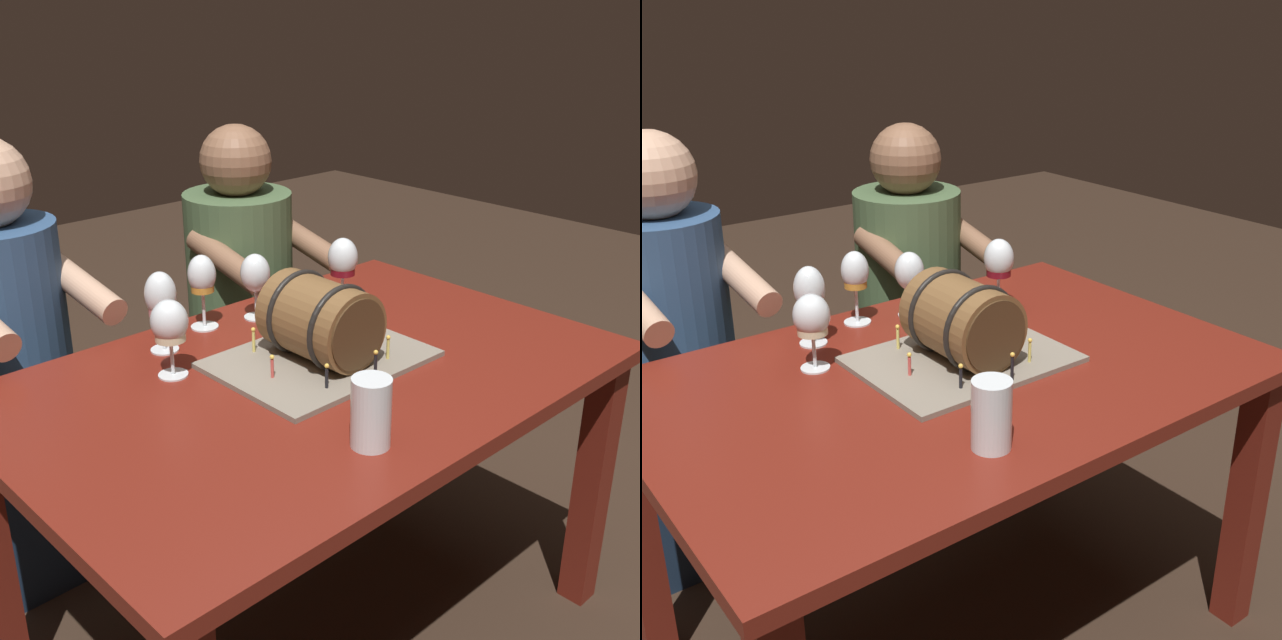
{
  "view_description": "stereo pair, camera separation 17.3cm",
  "coord_description": "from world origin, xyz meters",
  "views": [
    {
      "loc": [
        -1.06,
        -1.15,
        1.49
      ],
      "look_at": [
        0.04,
        0.02,
        0.83
      ],
      "focal_mm": 44.91,
      "sensor_mm": 36.0,
      "label": 1
    },
    {
      "loc": [
        -0.93,
        -1.26,
        1.49
      ],
      "look_at": [
        0.04,
        0.02,
        0.83
      ],
      "focal_mm": 44.91,
      "sensor_mm": 36.0,
      "label": 2
    }
  ],
  "objects": [
    {
      "name": "barrel_cake",
      "position": [
        0.04,
        0.02,
        0.82
      ],
      "size": [
        0.45,
        0.34,
        0.2
      ],
      "color": "gray",
      "rests_on": "dining_table"
    },
    {
      "name": "wine_glass_empty",
      "position": [
        0.1,
        0.32,
        0.85
      ],
      "size": [
        0.07,
        0.07,
        0.17
      ],
      "color": "white",
      "rests_on": "dining_table"
    },
    {
      "name": "wine_glass_rose",
      "position": [
        -0.17,
        0.31,
        0.86
      ],
      "size": [
        0.07,
        0.07,
        0.19
      ],
      "color": "white",
      "rests_on": "dining_table"
    },
    {
      "name": "wine_glass_white",
      "position": [
        -0.23,
        0.19,
        0.85
      ],
      "size": [
        0.08,
        0.08,
        0.17
      ],
      "color": "white",
      "rests_on": "dining_table"
    },
    {
      "name": "person_seated_left",
      "position": [
        -0.37,
        0.72,
        0.54
      ],
      "size": [
        0.37,
        0.46,
        1.19
      ],
      "color": "#1B2D46",
      "rests_on": "ground"
    },
    {
      "name": "dining_table",
      "position": [
        0.0,
        0.0,
        0.62
      ],
      "size": [
        1.33,
        0.88,
        0.73
      ],
      "color": "maroon",
      "rests_on": "ground"
    },
    {
      "name": "person_seated_right",
      "position": [
        0.37,
        0.72,
        0.52
      ],
      "size": [
        0.36,
        0.45,
        1.14
      ],
      "color": "#2A3A24",
      "rests_on": "ground"
    },
    {
      "name": "wine_glass_amber",
      "position": [
        -0.03,
        0.36,
        0.86
      ],
      "size": [
        0.07,
        0.07,
        0.18
      ],
      "color": "white",
      "rests_on": "dining_table"
    },
    {
      "name": "beer_pint",
      "position": [
        -0.13,
        -0.3,
        0.79
      ],
      "size": [
        0.07,
        0.07,
        0.13
      ],
      "color": "white",
      "rests_on": "dining_table"
    },
    {
      "name": "ground_plane",
      "position": [
        0.0,
        0.0,
        0.0
      ],
      "size": [
        8.0,
        8.0,
        0.0
      ],
      "primitive_type": "plane",
      "color": "#332319"
    },
    {
      "name": "wine_glass_red",
      "position": [
        0.31,
        0.22,
        0.86
      ],
      "size": [
        0.08,
        0.08,
        0.19
      ],
      "color": "white",
      "rests_on": "dining_table"
    }
  ]
}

